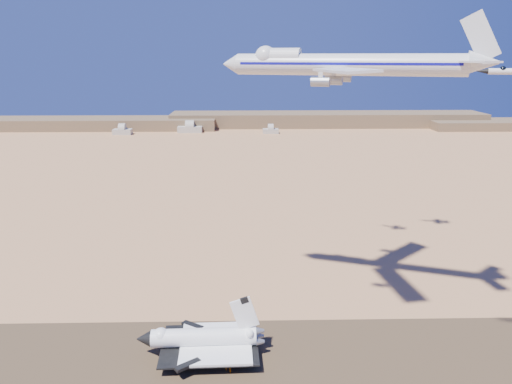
{
  "coord_description": "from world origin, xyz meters",
  "views": [
    {
      "loc": [
        7.55,
        -135.36,
        91.74
      ],
      "look_at": [
        10.94,
        8.0,
        52.6
      ],
      "focal_mm": 35.0,
      "sensor_mm": 36.0,
      "label": 1
    }
  ],
  "objects_px": {
    "carrier_747": "(338,64)",
    "chase_jet_d": "(410,62)",
    "crew_a": "(226,368)",
    "shuttle": "(203,339)",
    "crew_b": "(230,369)",
    "chase_jet_c": "(355,64)",
    "crew_c": "(230,371)"
  },
  "relations": [
    {
      "from": "carrier_747",
      "to": "chase_jet_d",
      "type": "distance_m",
      "value": 75.58
    },
    {
      "from": "crew_a",
      "to": "chase_jet_d",
      "type": "xyz_separation_m",
      "value": [
        80.67,
        99.06,
        88.06
      ]
    },
    {
      "from": "shuttle",
      "to": "crew_b",
      "type": "height_order",
      "value": "shuttle"
    },
    {
      "from": "carrier_747",
      "to": "chase_jet_c",
      "type": "height_order",
      "value": "carrier_747"
    },
    {
      "from": "crew_c",
      "to": "chase_jet_d",
      "type": "distance_m",
      "value": 155.54
    },
    {
      "from": "shuttle",
      "to": "crew_a",
      "type": "bearing_deg",
      "value": -51.12
    },
    {
      "from": "chase_jet_c",
      "to": "crew_c",
      "type": "bearing_deg",
      "value": -92.95
    },
    {
      "from": "crew_c",
      "to": "chase_jet_c",
      "type": "bearing_deg",
      "value": -81.62
    },
    {
      "from": "crew_b",
      "to": "carrier_747",
      "type": "bearing_deg",
      "value": -70.9
    },
    {
      "from": "chase_jet_c",
      "to": "chase_jet_d",
      "type": "distance_m",
      "value": 28.33
    },
    {
      "from": "crew_b",
      "to": "chase_jet_c",
      "type": "bearing_deg",
      "value": -57.96
    },
    {
      "from": "crew_a",
      "to": "chase_jet_d",
      "type": "distance_m",
      "value": 155.16
    },
    {
      "from": "chase_jet_d",
      "to": "crew_b",
      "type": "bearing_deg",
      "value": -113.79
    },
    {
      "from": "crew_a",
      "to": "chase_jet_c",
      "type": "distance_m",
      "value": 136.41
    },
    {
      "from": "crew_b",
      "to": "shuttle",
      "type": "bearing_deg",
      "value": 15.83
    },
    {
      "from": "carrier_747",
      "to": "crew_b",
      "type": "height_order",
      "value": "carrier_747"
    },
    {
      "from": "crew_c",
      "to": "chase_jet_c",
      "type": "relative_size",
      "value": 0.12
    },
    {
      "from": "crew_a",
      "to": "chase_jet_c",
      "type": "relative_size",
      "value": 0.14
    },
    {
      "from": "crew_c",
      "to": "chase_jet_c",
      "type": "distance_m",
      "value": 136.99
    },
    {
      "from": "carrier_747",
      "to": "chase_jet_d",
      "type": "relative_size",
      "value": 5.4
    },
    {
      "from": "carrier_747",
      "to": "chase_jet_d",
      "type": "bearing_deg",
      "value": 74.24
    },
    {
      "from": "shuttle",
      "to": "carrier_747",
      "type": "distance_m",
      "value": 99.09
    },
    {
      "from": "crew_b",
      "to": "crew_c",
      "type": "relative_size",
      "value": 1.11
    },
    {
      "from": "chase_jet_c",
      "to": "carrier_747",
      "type": "bearing_deg",
      "value": -80.98
    },
    {
      "from": "chase_jet_c",
      "to": "chase_jet_d",
      "type": "bearing_deg",
      "value": 46.45
    },
    {
      "from": "crew_a",
      "to": "chase_jet_d",
      "type": "bearing_deg",
      "value": -63.99
    },
    {
      "from": "crew_c",
      "to": "crew_a",
      "type": "bearing_deg",
      "value": -10.84
    },
    {
      "from": "crew_c",
      "to": "shuttle",
      "type": "bearing_deg",
      "value": -10.88
    },
    {
      "from": "crew_a",
      "to": "shuttle",
      "type": "bearing_deg",
      "value": 15.87
    },
    {
      "from": "crew_a",
      "to": "carrier_747",
      "type": "bearing_deg",
      "value": -69.43
    },
    {
      "from": "shuttle",
      "to": "chase_jet_d",
      "type": "xyz_separation_m",
      "value": [
        88.25,
        90.25,
        83.76
      ]
    },
    {
      "from": "crew_c",
      "to": "chase_jet_d",
      "type": "height_order",
      "value": "chase_jet_d"
    }
  ]
}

